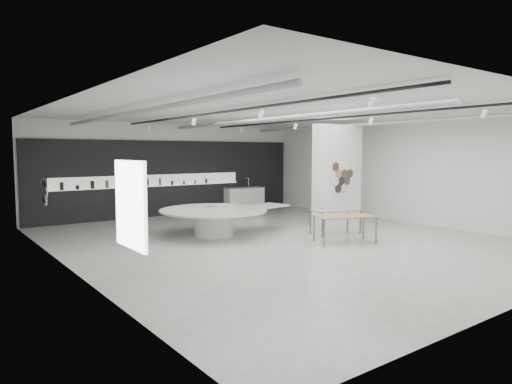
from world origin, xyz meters
TOP-DOWN VIEW (x-y plane):
  - room at (-0.09, -0.00)m, footprint 12.02×14.02m
  - back_wall_display at (-0.08, 6.93)m, footprint 11.80×0.27m
  - partition_column at (3.50, 1.00)m, footprint 2.20×0.38m
  - display_island at (-1.19, 1.73)m, footprint 4.68×3.89m
  - sample_table_wood at (1.25, -1.45)m, footprint 1.88×1.41m
  - sample_table_stone at (2.08, -0.29)m, footprint 1.67×1.06m
  - kitchen_counter at (3.25, 6.51)m, footprint 1.89×0.91m

SIDE VIEW (x-z plane):
  - kitchen_counter at x=3.25m, z-range -0.20..1.24m
  - display_island at x=-1.19m, z-range 0.13..0.99m
  - sample_table_stone at x=2.08m, z-range 0.33..1.13m
  - sample_table_wood at x=1.25m, z-range 0.34..1.13m
  - back_wall_display at x=-0.08m, z-range -0.01..3.09m
  - partition_column at x=3.50m, z-range 0.00..3.60m
  - room at x=-0.09m, z-range 0.16..3.98m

